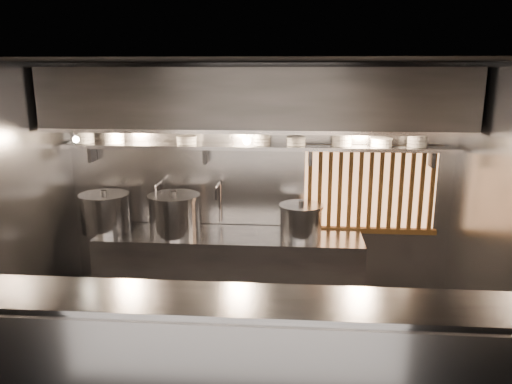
# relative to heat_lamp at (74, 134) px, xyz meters

# --- Properties ---
(floor) EXTENTS (4.50, 4.50, 0.00)m
(floor) POSITION_rel_heat_lamp_xyz_m (1.90, -0.85, -2.07)
(floor) COLOR black
(floor) RESTS_ON ground
(ceiling) EXTENTS (4.50, 4.50, 0.00)m
(ceiling) POSITION_rel_heat_lamp_xyz_m (1.90, -0.85, 0.73)
(ceiling) COLOR black
(ceiling) RESTS_ON wall_back
(wall_back) EXTENTS (4.50, 0.00, 4.50)m
(wall_back) POSITION_rel_heat_lamp_xyz_m (1.90, 0.65, -0.67)
(wall_back) COLOR gray
(wall_back) RESTS_ON floor
(wall_left) EXTENTS (0.00, 3.00, 3.00)m
(wall_left) POSITION_rel_heat_lamp_xyz_m (-0.35, -0.85, -0.67)
(wall_left) COLOR gray
(wall_left) RESTS_ON floor
(wall_right) EXTENTS (0.00, 3.00, 3.00)m
(wall_right) POSITION_rel_heat_lamp_xyz_m (4.15, -0.85, -0.67)
(wall_right) COLOR gray
(wall_right) RESTS_ON floor
(serving_counter) EXTENTS (4.50, 0.56, 1.13)m
(serving_counter) POSITION_rel_heat_lamp_xyz_m (1.90, -1.81, -1.50)
(serving_counter) COLOR gray
(serving_counter) RESTS_ON floor
(cooking_bench) EXTENTS (3.00, 0.70, 0.90)m
(cooking_bench) POSITION_rel_heat_lamp_xyz_m (1.60, 0.28, -1.62)
(cooking_bench) COLOR gray
(cooking_bench) RESTS_ON floor
(bowl_shelf) EXTENTS (4.40, 0.34, 0.04)m
(bowl_shelf) POSITION_rel_heat_lamp_xyz_m (1.90, 0.47, -0.19)
(bowl_shelf) COLOR gray
(bowl_shelf) RESTS_ON wall_back
(exhaust_hood) EXTENTS (4.40, 0.81, 0.65)m
(exhaust_hood) POSITION_rel_heat_lamp_xyz_m (1.90, 0.25, 0.36)
(exhaust_hood) COLOR #2D2D30
(exhaust_hood) RESTS_ON ceiling
(wood_screen) EXTENTS (1.56, 0.09, 1.04)m
(wood_screen) POSITION_rel_heat_lamp_xyz_m (3.20, 0.60, -0.69)
(wood_screen) COLOR #FFB272
(wood_screen) RESTS_ON wall_back
(faucet_left) EXTENTS (0.04, 0.30, 0.50)m
(faucet_left) POSITION_rel_heat_lamp_xyz_m (0.75, 0.52, -0.76)
(faucet_left) COLOR silver
(faucet_left) RESTS_ON wall_back
(faucet_right) EXTENTS (0.04, 0.30, 0.50)m
(faucet_right) POSITION_rel_heat_lamp_xyz_m (1.45, 0.52, -0.76)
(faucet_right) COLOR silver
(faucet_right) RESTS_ON wall_back
(heat_lamp) EXTENTS (0.25, 0.35, 0.20)m
(heat_lamp) POSITION_rel_heat_lamp_xyz_m (0.00, 0.00, 0.00)
(heat_lamp) COLOR gray
(heat_lamp) RESTS_ON exhaust_hood
(pendant_bulb) EXTENTS (0.09, 0.09, 0.19)m
(pendant_bulb) POSITION_rel_heat_lamp_xyz_m (1.80, 0.35, -0.11)
(pendant_bulb) COLOR #2D2D30
(pendant_bulb) RESTS_ON exhaust_hood
(stock_pot_left) EXTENTS (0.69, 0.69, 0.48)m
(stock_pot_left) POSITION_rel_heat_lamp_xyz_m (0.15, 0.32, -0.95)
(stock_pot_left) COLOR gray
(stock_pot_left) RESTS_ON cooking_bench
(stock_pot_mid) EXTENTS (0.77, 0.77, 0.50)m
(stock_pot_mid) POSITION_rel_heat_lamp_xyz_m (0.98, 0.25, -0.94)
(stock_pot_mid) COLOR gray
(stock_pot_mid) RESTS_ON cooking_bench
(stock_pot_right) EXTENTS (0.58, 0.58, 0.41)m
(stock_pot_right) POSITION_rel_heat_lamp_xyz_m (2.41, 0.28, -0.98)
(stock_pot_right) COLOR gray
(stock_pot_right) RESTS_ON cooking_bench
(bowl_stack_0) EXTENTS (0.22, 0.22, 0.13)m
(bowl_stack_0) POSITION_rel_heat_lamp_xyz_m (-0.08, 0.47, -0.10)
(bowl_stack_0) COLOR white
(bowl_stack_0) RESTS_ON bowl_shelf
(bowl_stack_1) EXTENTS (0.24, 0.24, 0.17)m
(bowl_stack_1) POSITION_rel_heat_lamp_xyz_m (0.26, 0.47, -0.08)
(bowl_stack_1) COLOR white
(bowl_stack_1) RESTS_ON bowl_shelf
(bowl_stack_2) EXTENTS (0.24, 0.24, 0.09)m
(bowl_stack_2) POSITION_rel_heat_lamp_xyz_m (1.10, 0.47, -0.12)
(bowl_stack_2) COLOR white
(bowl_stack_2) RESTS_ON bowl_shelf
(bowl_stack_3) EXTENTS (0.21, 0.21, 0.17)m
(bowl_stack_3) POSITION_rel_heat_lamp_xyz_m (1.95, 0.47, -0.08)
(bowl_stack_3) COLOR white
(bowl_stack_3) RESTS_ON bowl_shelf
(bowl_stack_4) EXTENTS (0.22, 0.22, 0.09)m
(bowl_stack_4) POSITION_rel_heat_lamp_xyz_m (2.34, 0.47, -0.12)
(bowl_stack_4) COLOR white
(bowl_stack_4) RESTS_ON bowl_shelf
(bowl_stack_5) EXTENTS (0.23, 0.23, 0.17)m
(bowl_stack_5) POSITION_rel_heat_lamp_xyz_m (2.84, 0.47, -0.08)
(bowl_stack_5) COLOR white
(bowl_stack_5) RESTS_ON bowl_shelf
(bowl_stack_6) EXTENTS (0.24, 0.24, 0.09)m
(bowl_stack_6) POSITION_rel_heat_lamp_xyz_m (3.27, 0.47, -0.12)
(bowl_stack_6) COLOR white
(bowl_stack_6) RESTS_ON bowl_shelf
(bowl_stack_7) EXTENTS (0.22, 0.22, 0.17)m
(bowl_stack_7) POSITION_rel_heat_lamp_xyz_m (3.65, 0.47, -0.08)
(bowl_stack_7) COLOR white
(bowl_stack_7) RESTS_ON bowl_shelf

